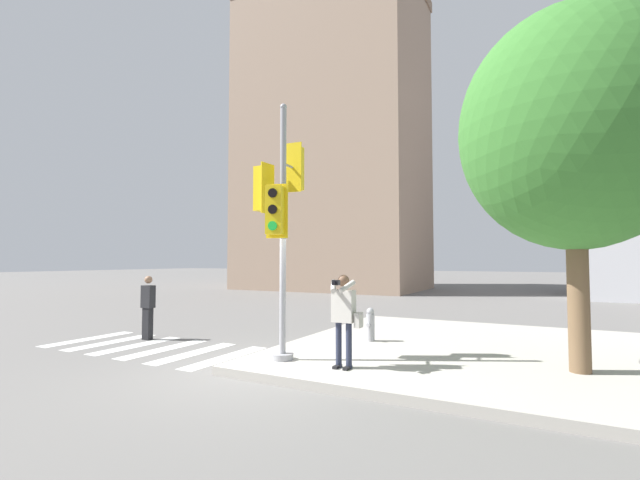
% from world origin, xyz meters
% --- Properties ---
extents(ground_plane, '(160.00, 160.00, 0.00)m').
position_xyz_m(ground_plane, '(0.00, 0.00, 0.00)').
color(ground_plane, slate).
extents(sidewalk_corner, '(8.00, 8.00, 0.16)m').
position_xyz_m(sidewalk_corner, '(3.50, 3.50, 0.08)').
color(sidewalk_corner, '#ADA89E').
rests_on(sidewalk_corner, ground_plane).
extents(crosswalk_stripes, '(5.05, 2.46, 0.01)m').
position_xyz_m(crosswalk_stripes, '(-3.52, 0.71, 0.00)').
color(crosswalk_stripes, silver).
rests_on(crosswalk_stripes, ground_plane).
extents(traffic_signal_pole, '(0.98, 1.32, 5.03)m').
position_xyz_m(traffic_signal_pole, '(0.26, 0.54, 3.12)').
color(traffic_signal_pole, '#939399').
rests_on(traffic_signal_pole, sidewalk_corner).
extents(person_photographer, '(0.58, 0.54, 1.66)m').
position_xyz_m(person_photographer, '(1.68, 0.48, 1.15)').
color(person_photographer, black).
rests_on(person_photographer, sidewalk_corner).
extents(pedestrian_distant, '(0.34, 0.20, 1.67)m').
position_xyz_m(pedestrian_distant, '(-4.39, 1.37, 0.89)').
color(pedestrian_distant, black).
rests_on(pedestrian_distant, ground_plane).
extents(street_tree, '(3.87, 3.87, 6.35)m').
position_xyz_m(street_tree, '(5.38, 2.12, 4.37)').
color(street_tree, brown).
rests_on(street_tree, sidewalk_corner).
extents(fire_hydrant, '(0.20, 0.26, 0.79)m').
position_xyz_m(fire_hydrant, '(1.17, 3.11, 0.55)').
color(fire_hydrant, '#99999E').
rests_on(fire_hydrant, sidewalk_corner).
extents(building_left, '(12.97, 8.88, 22.27)m').
position_xyz_m(building_left, '(-8.98, 21.94, 11.15)').
color(building_left, gray).
rests_on(building_left, ground_plane).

